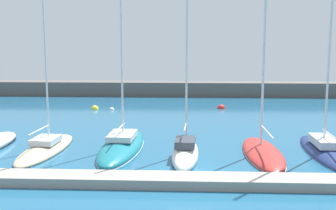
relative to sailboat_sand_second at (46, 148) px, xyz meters
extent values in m
plane|color=#1E567A|center=(9.91, -5.24, -0.19)|extent=(120.00, 120.00, 0.00)
cube|color=gray|center=(9.91, -6.49, 0.07)|extent=(34.80, 1.70, 0.51)
cube|color=#5B5651|center=(9.91, 30.69, 0.80)|extent=(108.00, 3.44, 1.97)
ellipsoid|color=beige|center=(0.00, 0.00, -0.11)|extent=(2.72, 8.71, 0.96)
ellipsoid|color=black|center=(0.00, 0.00, -0.17)|extent=(2.75, 8.80, 0.12)
cylinder|color=silver|center=(0.03, 0.56, 7.51)|extent=(0.12, 0.12, 14.27)
cylinder|color=silver|center=(-0.05, -0.99, 1.50)|extent=(0.26, 3.36, 0.08)
cube|color=silver|center=(0.00, -0.03, 0.57)|extent=(1.69, 2.29, 0.39)
ellipsoid|color=#19707F|center=(5.17, 0.67, -0.03)|extent=(3.05, 10.12, 1.20)
ellipsoid|color=silver|center=(5.17, 0.67, -0.17)|extent=(3.08, 10.22, 0.12)
cylinder|color=silver|center=(5.14, -0.26, 1.49)|extent=(0.23, 3.47, 0.09)
cube|color=silver|center=(5.18, 0.73, 0.76)|extent=(1.83, 2.86, 0.40)
ellipsoid|color=silver|center=(9.62, -1.28, 0.04)|extent=(1.97, 7.00, 1.24)
cylinder|color=silver|center=(9.66, -0.27, 7.05)|extent=(0.13, 0.13, 12.77)
cylinder|color=silver|center=(9.60, -1.84, 1.95)|extent=(0.18, 2.23, 0.09)
cube|color=#333842|center=(9.61, -1.53, 0.89)|extent=(1.33, 2.17, 0.46)
ellipsoid|color=#B72D28|center=(14.74, -0.47, -0.04)|extent=(2.39, 8.55, 0.83)
ellipsoid|color=silver|center=(14.74, -0.47, -0.17)|extent=(2.41, 8.63, 0.12)
cylinder|color=silver|center=(14.74, 0.33, 6.71)|extent=(0.16, 0.16, 12.68)
cylinder|color=silver|center=(14.74, -1.68, 1.66)|extent=(0.11, 3.80, 0.11)
ellipsoid|color=navy|center=(19.00, 0.15, -0.12)|extent=(2.57, 9.65, 1.01)
ellipsoid|color=silver|center=(19.00, 0.15, -0.17)|extent=(2.60, 9.75, 0.12)
cylinder|color=silver|center=(19.01, 0.47, 9.70)|extent=(0.15, 0.15, 18.65)
cylinder|color=silver|center=(18.98, -0.89, 1.31)|extent=(0.19, 3.63, 0.10)
cube|color=silver|center=(19.01, 0.31, 0.63)|extent=(1.54, 3.06, 0.50)
sphere|color=yellow|center=(-0.72, 18.04, -0.19)|extent=(0.86, 0.86, 0.86)
sphere|color=red|center=(13.60, 19.23, -0.19)|extent=(0.90, 0.90, 0.90)
sphere|color=white|center=(1.27, 17.70, -0.19)|extent=(0.54, 0.54, 0.54)
camera|label=1|loc=(9.73, -26.95, 7.15)|focal=43.62mm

